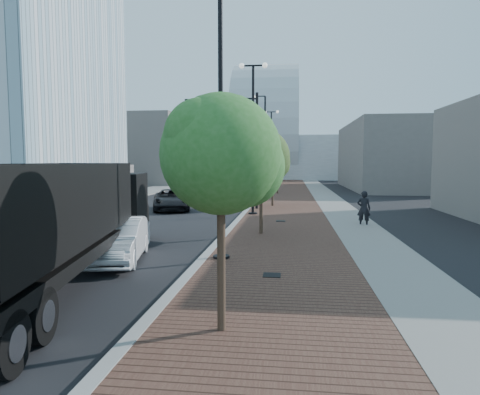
# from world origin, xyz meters

# --- Properties ---
(sidewalk) EXTENTS (7.00, 140.00, 0.12)m
(sidewalk) POSITION_xyz_m (3.50, 40.00, 0.06)
(sidewalk) COLOR #4C2D23
(sidewalk) RESTS_ON ground
(concrete_strip) EXTENTS (2.40, 140.00, 0.13)m
(concrete_strip) POSITION_xyz_m (6.20, 40.00, 0.07)
(concrete_strip) COLOR slate
(concrete_strip) RESTS_ON ground
(curb) EXTENTS (0.30, 140.00, 0.14)m
(curb) POSITION_xyz_m (0.00, 40.00, 0.07)
(curb) COLOR gray
(curb) RESTS_ON ground
(west_sidewalk) EXTENTS (4.00, 140.00, 0.12)m
(west_sidewalk) POSITION_xyz_m (-13.00, 40.00, 0.06)
(west_sidewalk) COLOR slate
(west_sidewalk) RESTS_ON ground
(dump_truck) EXTENTS (4.60, 13.54, 3.31)m
(dump_truck) POSITION_xyz_m (-3.72, 9.25, 1.40)
(dump_truck) COLOR black
(dump_truck) RESTS_ON ground
(white_sedan) EXTENTS (2.37, 4.59, 1.44)m
(white_sedan) POSITION_xyz_m (-2.86, 9.64, 0.72)
(white_sedan) COLOR silver
(white_sedan) RESTS_ON ground
(dark_car_mid) EXTENTS (3.77, 5.64, 1.44)m
(dark_car_mid) POSITION_xyz_m (-5.29, 24.40, 0.72)
(dark_car_mid) COLOR black
(dark_car_mid) RESTS_ON ground
(dark_car_far) EXTENTS (3.30, 4.83, 1.30)m
(dark_car_far) POSITION_xyz_m (-2.19, 41.42, 0.65)
(dark_car_far) COLOR black
(dark_car_far) RESTS_ON ground
(pedestrian) EXTENTS (0.77, 0.60, 1.86)m
(pedestrian) POSITION_xyz_m (6.66, 18.29, 0.93)
(pedestrian) COLOR black
(pedestrian) RESTS_ON ground
(streetlight_1) EXTENTS (1.44, 0.56, 9.21)m
(streetlight_1) POSITION_xyz_m (0.49, 10.00, 4.34)
(streetlight_1) COLOR black
(streetlight_1) RESTS_ON ground
(streetlight_2) EXTENTS (1.72, 0.56, 9.28)m
(streetlight_2) POSITION_xyz_m (0.60, 22.00, 4.82)
(streetlight_2) COLOR black
(streetlight_2) RESTS_ON ground
(streetlight_3) EXTENTS (1.44, 0.56, 9.21)m
(streetlight_3) POSITION_xyz_m (0.49, 34.00, 4.34)
(streetlight_3) COLOR black
(streetlight_3) RESTS_ON ground
(streetlight_4) EXTENTS (1.72, 0.56, 9.28)m
(streetlight_4) POSITION_xyz_m (0.60, 46.00, 4.82)
(streetlight_4) COLOR black
(streetlight_4) RESTS_ON ground
(traffic_mast) EXTENTS (5.09, 0.20, 8.00)m
(traffic_mast) POSITION_xyz_m (-0.30, 25.00, 4.98)
(traffic_mast) COLOR black
(traffic_mast) RESTS_ON ground
(tree_0) EXTENTS (2.34, 2.28, 4.64)m
(tree_0) POSITION_xyz_m (1.65, 4.02, 3.49)
(tree_0) COLOR #382619
(tree_0) RESTS_ON ground
(tree_1) EXTENTS (2.56, 2.54, 4.84)m
(tree_1) POSITION_xyz_m (1.65, 15.02, 3.56)
(tree_1) COLOR #382619
(tree_1) RESTS_ON ground
(tree_2) EXTENTS (2.48, 2.44, 4.51)m
(tree_2) POSITION_xyz_m (1.65, 27.02, 3.28)
(tree_2) COLOR #382619
(tree_2) RESTS_ON ground
(tree_3) EXTENTS (2.32, 2.26, 4.87)m
(tree_3) POSITION_xyz_m (1.65, 39.02, 3.73)
(tree_3) COLOR #382619
(tree_3) RESTS_ON ground
(convention_center) EXTENTS (50.00, 30.00, 50.00)m
(convention_center) POSITION_xyz_m (-2.00, 85.00, 6.00)
(convention_center) COLOR #A0A6AA
(convention_center) RESTS_ON ground
(commercial_block_nw) EXTENTS (14.00, 20.00, 10.00)m
(commercial_block_nw) POSITION_xyz_m (-20.00, 60.00, 5.00)
(commercial_block_nw) COLOR #69635F
(commercial_block_nw) RESTS_ON ground
(commercial_block_ne) EXTENTS (12.00, 22.00, 8.00)m
(commercial_block_ne) POSITION_xyz_m (16.00, 50.00, 4.00)
(commercial_block_ne) COLOR #655F5B
(commercial_block_ne) RESTS_ON ground
(utility_cover_1) EXTENTS (0.50, 0.50, 0.02)m
(utility_cover_1) POSITION_xyz_m (2.40, 8.00, 0.13)
(utility_cover_1) COLOR black
(utility_cover_1) RESTS_ON sidewalk
(utility_cover_2) EXTENTS (0.50, 0.50, 0.02)m
(utility_cover_2) POSITION_xyz_m (2.40, 19.00, 0.13)
(utility_cover_2) COLOR black
(utility_cover_2) RESTS_ON sidewalk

